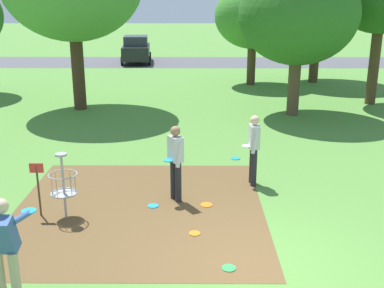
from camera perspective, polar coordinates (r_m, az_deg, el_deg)
The scene contains 15 objects.
ground_plane at distance 8.19m, azimuth 7.94°, elevation -14.81°, with size 160.00×160.00×0.00m, color #518438.
dirt_tee_pad at distance 10.26m, azimuth -6.39°, elevation -7.80°, with size 5.29×5.50×0.01m, color brown.
disc_golf_basket at distance 9.90m, azimuth -15.57°, elevation -4.59°, with size 0.98×0.58×1.39m.
player_foreground_watching at distance 7.24m, azimuth -21.67°, elevation -11.56°, with size 0.52×1.10×1.71m.
player_throwing at distance 11.28m, azimuth 7.45°, elevation -0.24°, with size 0.41×0.48×1.71m.
player_waiting_left at distance 10.29m, azimuth -2.00°, elevation -1.82°, with size 0.45×0.49×1.71m.
frisbee_near_basket at distance 13.33m, azimuth 5.27°, elevation -1.75°, with size 0.25×0.25×0.02m, color #1E93DB.
frisbee_by_tee at distance 9.20m, azimuth 0.32°, elevation -10.73°, with size 0.22×0.22×0.02m, color orange.
frisbee_far_left at distance 8.17m, azimuth 4.47°, elevation -14.70°, with size 0.24×0.24×0.02m, color green.
frisbee_far_right at distance 10.38m, azimuth 1.75°, elevation -7.35°, with size 0.26×0.26×0.02m, color orange.
frisbee_scattered_b at distance 10.36m, azimuth -4.71°, elevation -7.45°, with size 0.24×0.24×0.02m, color #1E93DB.
tree_mid_left at distance 18.26m, azimuth 12.71°, elevation 15.03°, with size 4.38×4.38×5.64m.
tree_far_left at distance 24.73m, azimuth 7.37°, elevation 15.07°, with size 3.86×3.86×5.12m.
parking_lot_strip at distance 33.78m, azimuth 2.19°, elevation 9.84°, with size 36.00×6.00×0.01m, color #4C4C51.
parked_car_leftmost at distance 33.53m, azimuth -6.74°, elevation 11.26°, with size 2.22×4.32×1.84m.
Camera 1 is at (-1.05, -6.88, 4.32)m, focal length 44.22 mm.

